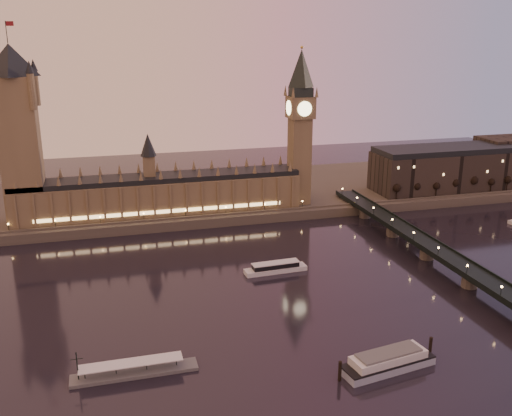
# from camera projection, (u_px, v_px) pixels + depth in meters

# --- Properties ---
(ground) EXTENTS (700.00, 700.00, 0.00)m
(ground) POSITION_uv_depth(u_px,v_px,m) (275.00, 292.00, 268.81)
(ground) COLOR black
(ground) RESTS_ON ground
(far_embankment) EXTENTS (560.00, 130.00, 6.00)m
(far_embankment) POSITION_uv_depth(u_px,v_px,m) (249.00, 193.00, 427.84)
(far_embankment) COLOR #423D35
(far_embankment) RESTS_ON ground
(palace_of_westminster) EXTENTS (180.00, 26.62, 52.00)m
(palace_of_westminster) POSITION_uv_depth(u_px,v_px,m) (160.00, 190.00, 364.11)
(palace_of_westminster) COLOR brown
(palace_of_westminster) RESTS_ON ground
(victoria_tower) EXTENTS (31.68, 31.68, 118.00)m
(victoria_tower) POSITION_uv_depth(u_px,v_px,m) (18.00, 126.00, 331.20)
(victoria_tower) COLOR brown
(victoria_tower) RESTS_ON ground
(big_ben) EXTENTS (17.68, 17.68, 104.00)m
(big_ben) POSITION_uv_depth(u_px,v_px,m) (300.00, 118.00, 375.58)
(big_ben) COLOR brown
(big_ben) RESTS_ON ground
(westminster_bridge) EXTENTS (13.20, 260.00, 15.30)m
(westminster_bridge) POSITION_uv_depth(u_px,v_px,m) (447.00, 262.00, 290.31)
(westminster_bridge) COLOR black
(westminster_bridge) RESTS_ON ground
(city_block) EXTENTS (155.00, 45.00, 34.00)m
(city_block) POSITION_uv_depth(u_px,v_px,m) (470.00, 165.00, 432.39)
(city_block) COLOR black
(city_block) RESTS_ON ground
(bare_tree_0) EXTENTS (5.34, 5.34, 10.85)m
(bare_tree_0) POSITION_uv_depth(u_px,v_px,m) (399.00, 189.00, 396.47)
(bare_tree_0) COLOR black
(bare_tree_0) RESTS_ON ground
(bare_tree_1) EXTENTS (5.34, 5.34, 10.85)m
(bare_tree_1) POSITION_uv_depth(u_px,v_px,m) (417.00, 187.00, 400.18)
(bare_tree_1) COLOR black
(bare_tree_1) RESTS_ON ground
(bare_tree_2) EXTENTS (5.34, 5.34, 10.85)m
(bare_tree_2) POSITION_uv_depth(u_px,v_px,m) (436.00, 186.00, 403.89)
(bare_tree_2) COLOR black
(bare_tree_2) RESTS_ON ground
(bare_tree_3) EXTENTS (5.34, 5.34, 10.85)m
(bare_tree_3) POSITION_uv_depth(u_px,v_px,m) (454.00, 184.00, 407.59)
(bare_tree_3) COLOR black
(bare_tree_3) RESTS_ON ground
(bare_tree_4) EXTENTS (5.34, 5.34, 10.85)m
(bare_tree_4) POSITION_uv_depth(u_px,v_px,m) (472.00, 183.00, 411.30)
(bare_tree_4) COLOR black
(bare_tree_4) RESTS_ON ground
(bare_tree_5) EXTENTS (5.34, 5.34, 10.85)m
(bare_tree_5) POSITION_uv_depth(u_px,v_px,m) (489.00, 182.00, 415.01)
(bare_tree_5) COLOR black
(bare_tree_5) RESTS_ON ground
(bare_tree_6) EXTENTS (5.34, 5.34, 10.85)m
(bare_tree_6) POSITION_uv_depth(u_px,v_px,m) (507.00, 180.00, 418.72)
(bare_tree_6) COLOR black
(bare_tree_6) RESTS_ON ground
(cruise_boat_a) EXTENTS (32.74, 8.65, 5.19)m
(cruise_boat_a) POSITION_uv_depth(u_px,v_px,m) (276.00, 268.00, 291.55)
(cruise_boat_a) COLOR silver
(cruise_boat_a) RESTS_ON ground
(moored_barge) EXTENTS (40.79, 15.53, 7.57)m
(moored_barge) POSITION_uv_depth(u_px,v_px,m) (388.00, 361.00, 206.15)
(moored_barge) COLOR #99A6C2
(moored_barge) RESTS_ON ground
(pontoon_pier) EXTENTS (44.85, 7.47, 11.96)m
(pontoon_pier) POSITION_uv_depth(u_px,v_px,m) (134.00, 371.00, 203.35)
(pontoon_pier) COLOR #595B5E
(pontoon_pier) RESTS_ON ground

